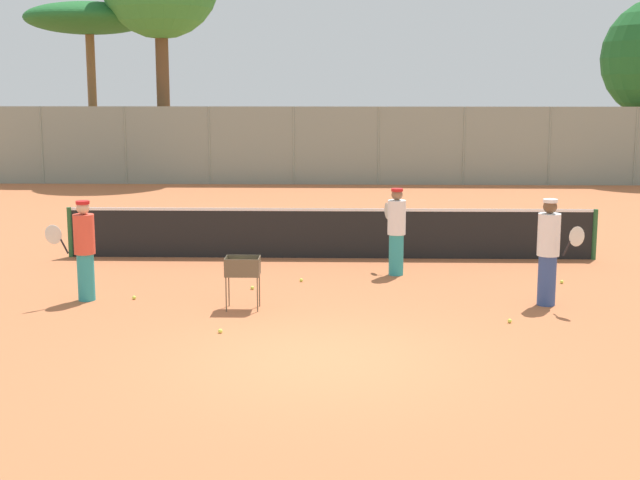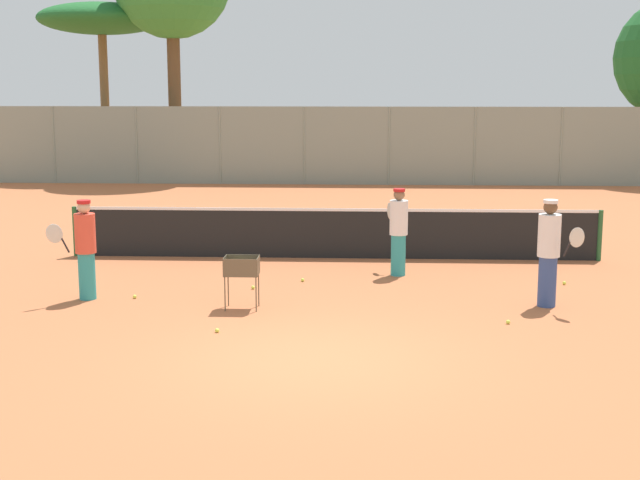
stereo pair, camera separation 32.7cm
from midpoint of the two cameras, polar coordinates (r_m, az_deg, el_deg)
The scene contains 14 objects.
ground_plane at distance 12.13m, azimuth -0.62°, elevation -7.61°, with size 80.00×80.00×0.00m, color #B7663D.
tennis_net at distance 18.84m, azimuth 0.17°, elevation 0.50°, with size 11.22×0.10×1.07m.
back_fence at distance 32.60m, azimuth 0.75°, elevation 6.05°, with size 27.91×0.08×2.84m.
tree_3 at distance 36.93m, azimuth -14.82°, elevation 13.45°, with size 4.96×4.96×6.78m.
player_white_outfit at distance 15.68m, azimuth -15.43°, elevation -0.57°, with size 0.75×0.66×1.72m.
player_red_cap at distance 17.19m, azimuth 4.36°, elevation 0.63°, with size 0.41×0.87×1.69m.
player_yellow_shirt at distance 15.22m, azimuth 13.83°, elevation -0.67°, with size 0.67×0.77×1.79m.
ball_cart at distance 14.64m, azimuth -5.67°, elevation -1.97°, with size 0.56×0.41×0.87m.
tennis_ball_0 at distance 13.42m, azimuth -7.10°, elevation -5.80°, with size 0.07×0.07×0.07m, color #D1E54C.
tennis_ball_1 at distance 14.15m, azimuth 11.40°, elevation -5.10°, with size 0.07×0.07×0.07m, color #D1E54C.
tennis_ball_2 at distance 16.70m, azimuth -1.77°, elevation -2.58°, with size 0.07×0.07×0.07m, color #D1E54C.
tennis_ball_3 at distance 16.14m, azimuth -4.93°, elevation -3.06°, with size 0.07×0.07×0.07m, color #D1E54C.
tennis_ball_4 at distance 17.10m, azimuth 14.69°, elevation -2.61°, with size 0.07×0.07×0.07m, color #D1E54C.
tennis_ball_5 at distance 15.71m, azimuth -12.40°, elevation -3.62°, with size 0.07×0.07×0.07m, color #D1E54C.
Camera 1 is at (0.27, -11.56, 3.67)m, focal length 50.00 mm.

